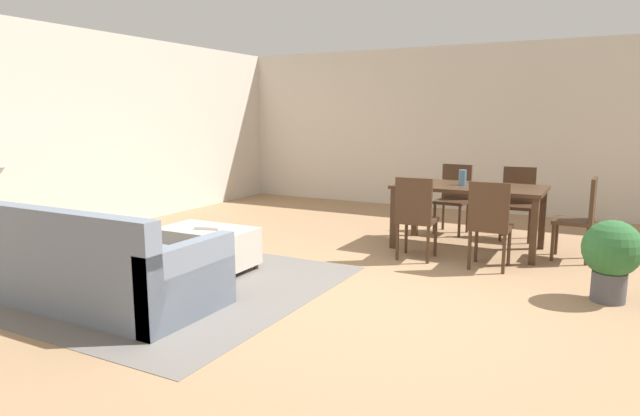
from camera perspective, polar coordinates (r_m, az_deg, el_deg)
ground_plane at (r=4.80m, az=4.67°, el=-9.56°), size 10.80×10.80×0.00m
wall_back at (r=9.34m, az=17.23°, el=7.86°), size 9.00×0.12×2.70m
wall_left at (r=7.83m, az=-25.52°, el=7.08°), size 0.12×11.00×2.70m
area_rug at (r=5.45m, az=-16.28°, el=-7.53°), size 3.00×2.80×0.01m
couch at (r=5.02m, az=-22.30°, el=-5.97°), size 2.08×0.99×0.86m
ottoman_table at (r=5.74m, az=-11.67°, el=-3.91°), size 0.96×0.59×0.44m
dining_table at (r=6.67m, az=15.30°, el=1.51°), size 1.69×0.92×0.76m
dining_chair_near_left at (r=6.03m, az=9.93°, el=-0.57°), size 0.42×0.42×0.92m
dining_chair_near_right at (r=5.83m, az=17.29°, el=-1.23°), size 0.41×0.41×0.92m
dining_chair_far_left at (r=7.59m, az=13.82°, el=1.39°), size 0.43×0.43×0.92m
dining_chair_far_right at (r=7.44m, az=19.96°, el=0.92°), size 0.43×0.43×0.92m
dining_chair_head_east at (r=6.56m, az=25.68°, el=-0.57°), size 0.41×0.41×0.92m
vase_centerpiece at (r=6.67m, az=14.66°, el=3.10°), size 0.09×0.09×0.18m
book_on_ottoman at (r=5.68m, az=-11.38°, el=-1.92°), size 0.30×0.26×0.03m
potted_plant at (r=5.26m, az=28.15°, el=-4.28°), size 0.48×0.48×0.71m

